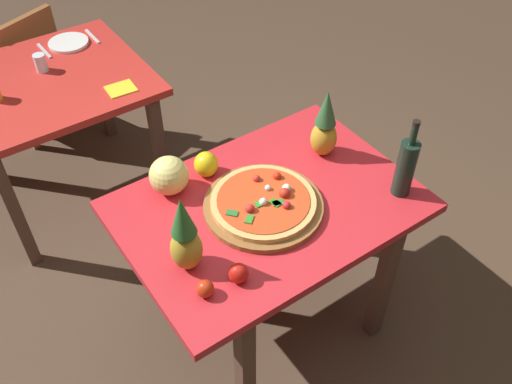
{
  "coord_description": "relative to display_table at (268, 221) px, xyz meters",
  "views": [
    {
      "loc": [
        -0.93,
        -1.26,
        2.36
      ],
      "look_at": [
        -0.03,
        0.04,
        0.83
      ],
      "focal_mm": 39.29,
      "sensor_mm": 36.0,
      "label": 1
    }
  ],
  "objects": [
    {
      "name": "dinner_plate",
      "position": [
        -0.19,
        1.65,
        0.11
      ],
      "size": [
        0.22,
        0.22,
        0.02
      ],
      "primitive_type": "cylinder",
      "color": "white",
      "rests_on": "background_table"
    },
    {
      "name": "tomato_near_board",
      "position": [
        -0.31,
        -0.25,
        0.14
      ],
      "size": [
        0.07,
        0.07,
        0.07
      ],
      "primitive_type": "sphere",
      "color": "red",
      "rests_on": "display_table"
    },
    {
      "name": "tomato_beside_pepper",
      "position": [
        -0.43,
        -0.23,
        0.14
      ],
      "size": [
        0.06,
        0.06,
        0.06
      ],
      "primitive_type": "sphere",
      "color": "red",
      "rests_on": "display_table"
    },
    {
      "name": "dining_chair",
      "position": [
        -0.37,
        2.06,
        -0.19
      ],
      "size": [
        0.52,
        0.52,
        0.85
      ],
      "rotation": [
        0.0,
        0.0,
        3.53
      ],
      "color": "brown",
      "rests_on": "ground_plane"
    },
    {
      "name": "pizza",
      "position": [
        -0.03,
        -0.01,
        0.14
      ],
      "size": [
        0.41,
        0.41,
        0.06
      ],
      "color": "#E6AA5D",
      "rests_on": "pizza_board"
    },
    {
      "name": "pizza_board",
      "position": [
        -0.03,
        -0.01,
        0.12
      ],
      "size": [
        0.47,
        0.47,
        0.02
      ],
      "primitive_type": "cylinder",
      "color": "brown",
      "rests_on": "display_table"
    },
    {
      "name": "fork_utensil",
      "position": [
        -0.33,
        1.65,
        0.11
      ],
      "size": [
        0.02,
        0.18,
        0.01
      ],
      "primitive_type": "cube",
      "rotation": [
        0.0,
        0.0,
        0.04
      ],
      "color": "silver",
      "rests_on": "background_table"
    },
    {
      "name": "drinking_glass_water",
      "position": [
        -0.4,
        1.47,
        0.15
      ],
      "size": [
        0.06,
        0.06,
        0.09
      ],
      "primitive_type": "cylinder",
      "color": "silver",
      "rests_on": "background_table"
    },
    {
      "name": "wine_bottle",
      "position": [
        0.48,
        -0.25,
        0.24
      ],
      "size": [
        0.08,
        0.08,
        0.36
      ],
      "color": "black",
      "rests_on": "display_table"
    },
    {
      "name": "background_table",
      "position": [
        -0.42,
        1.38,
        -0.0
      ],
      "size": [
        1.0,
        0.9,
        0.78
      ],
      "color": "brown",
      "rests_on": "ground_plane"
    },
    {
      "name": "melon",
      "position": [
        -0.28,
        0.29,
        0.18
      ],
      "size": [
        0.16,
        0.16,
        0.16
      ],
      "primitive_type": "sphere",
      "color": "#E6DA76",
      "rests_on": "display_table"
    },
    {
      "name": "napkin_folded",
      "position": [
        -0.14,
        1.07,
        0.11
      ],
      "size": [
        0.15,
        0.13,
        0.01
      ],
      "primitive_type": "cube",
      "rotation": [
        0.0,
        0.0,
        -0.06
      ],
      "color": "yellow",
      "rests_on": "background_table"
    },
    {
      "name": "pineapple_right",
      "position": [
        0.37,
        0.12,
        0.25
      ],
      "size": [
        0.11,
        0.11,
        0.32
      ],
      "color": "gold",
      "rests_on": "display_table"
    },
    {
      "name": "knife_utensil",
      "position": [
        -0.05,
        1.65,
        0.11
      ],
      "size": [
        0.02,
        0.18,
        0.01
      ],
      "primitive_type": "cube",
      "rotation": [
        0.0,
        0.0,
        0.01
      ],
      "color": "silver",
      "rests_on": "background_table"
    },
    {
      "name": "bell_pepper",
      "position": [
        -0.11,
        0.29,
        0.15
      ],
      "size": [
        0.1,
        0.1,
        0.11
      ],
      "primitive_type": "ellipsoid",
      "color": "yellow",
      "rests_on": "display_table"
    },
    {
      "name": "pineapple_left",
      "position": [
        -0.42,
        -0.09,
        0.25
      ],
      "size": [
        0.11,
        0.11,
        0.33
      ],
      "color": "#B3932A",
      "rests_on": "display_table"
    },
    {
      "name": "display_table",
      "position": [
        0.0,
        0.0,
        0.0
      ],
      "size": [
        1.16,
        0.83,
        0.78
      ],
      "color": "brown",
      "rests_on": "ground_plane"
    },
    {
      "name": "ground_plane",
      "position": [
        0.0,
        0.0,
        -0.67
      ],
      "size": [
        10.0,
        10.0,
        0.0
      ],
      "primitive_type": "plane",
      "color": "#4C3828"
    }
  ]
}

